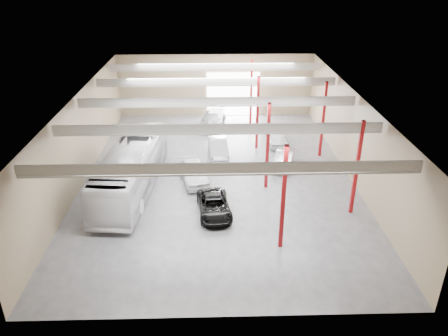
{
  "coord_description": "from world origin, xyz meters",
  "views": [
    {
      "loc": [
        -0.43,
        -32.81,
        16.6
      ],
      "look_at": [
        0.42,
        -2.99,
        2.2
      ],
      "focal_mm": 35.0,
      "sensor_mm": 36.0,
      "label": 1
    }
  ],
  "objects_px": {
    "black_sedan": "(214,206)",
    "car_row_a": "(194,172)",
    "car_right_near": "(284,159)",
    "coach_bus": "(132,169)",
    "car_row_b": "(218,147)",
    "car_right_far": "(277,137)",
    "car_row_c": "(212,120)"
  },
  "relations": [
    {
      "from": "coach_bus",
      "to": "black_sedan",
      "type": "distance_m",
      "value": 7.51
    },
    {
      "from": "car_row_a",
      "to": "car_right_near",
      "type": "bearing_deg",
      "value": 4.9
    },
    {
      "from": "car_row_b",
      "to": "car_right_near",
      "type": "distance_m",
      "value": 6.32
    },
    {
      "from": "car_right_far",
      "to": "car_right_near",
      "type": "bearing_deg",
      "value": -92.6
    },
    {
      "from": "coach_bus",
      "to": "car_row_b",
      "type": "distance_m",
      "value": 9.54
    },
    {
      "from": "car_row_a",
      "to": "car_row_c",
      "type": "distance_m",
      "value": 12.9
    },
    {
      "from": "car_right_near",
      "to": "car_row_a",
      "type": "bearing_deg",
      "value": -145.13
    },
    {
      "from": "car_row_a",
      "to": "car_row_c",
      "type": "bearing_deg",
      "value": 70.02
    },
    {
      "from": "car_row_a",
      "to": "car_right_near",
      "type": "height_order",
      "value": "car_row_a"
    },
    {
      "from": "black_sedan",
      "to": "car_row_a",
      "type": "distance_m",
      "value": 5.45
    },
    {
      "from": "black_sedan",
      "to": "coach_bus",
      "type": "bearing_deg",
      "value": 142.86
    },
    {
      "from": "car_row_a",
      "to": "car_row_b",
      "type": "height_order",
      "value": "car_row_a"
    },
    {
      "from": "black_sedan",
      "to": "car_right_far",
      "type": "height_order",
      "value": "car_right_far"
    },
    {
      "from": "black_sedan",
      "to": "car_right_near",
      "type": "bearing_deg",
      "value": 45.14
    },
    {
      "from": "black_sedan",
      "to": "car_row_a",
      "type": "height_order",
      "value": "car_row_a"
    },
    {
      "from": "car_row_c",
      "to": "car_row_a",
      "type": "bearing_deg",
      "value": -84.55
    },
    {
      "from": "car_row_c",
      "to": "car_right_far",
      "type": "xyz_separation_m",
      "value": [
        6.31,
        -5.05,
        -0.06
      ]
    },
    {
      "from": "car_right_near",
      "to": "black_sedan",
      "type": "bearing_deg",
      "value": -111.65
    },
    {
      "from": "black_sedan",
      "to": "car_right_near",
      "type": "distance_m",
      "value": 9.88
    },
    {
      "from": "car_right_near",
      "to": "car_right_far",
      "type": "height_order",
      "value": "car_right_far"
    },
    {
      "from": "coach_bus",
      "to": "car_right_far",
      "type": "height_order",
      "value": "coach_bus"
    },
    {
      "from": "coach_bus",
      "to": "car_row_c",
      "type": "distance_m",
      "value": 15.56
    },
    {
      "from": "car_right_near",
      "to": "car_right_far",
      "type": "distance_m",
      "value": 5.24
    },
    {
      "from": "black_sedan",
      "to": "car_row_c",
      "type": "xyz_separation_m",
      "value": [
        -0.06,
        18.0,
        0.15
      ]
    },
    {
      "from": "coach_bus",
      "to": "car_row_a",
      "type": "bearing_deg",
      "value": 21.58
    },
    {
      "from": "car_row_c",
      "to": "coach_bus",
      "type": "bearing_deg",
      "value": -101.51
    },
    {
      "from": "car_row_b",
      "to": "car_right_far",
      "type": "xyz_separation_m",
      "value": [
        5.8,
        2.55,
        -0.01
      ]
    },
    {
      "from": "coach_bus",
      "to": "car_right_far",
      "type": "bearing_deg",
      "value": 41.13
    },
    {
      "from": "coach_bus",
      "to": "car_right_near",
      "type": "relative_size",
      "value": 3.14
    },
    {
      "from": "black_sedan",
      "to": "car_row_a",
      "type": "bearing_deg",
      "value": 101.16
    },
    {
      "from": "black_sedan",
      "to": "car_row_b",
      "type": "distance_m",
      "value": 10.41
    },
    {
      "from": "car_row_b",
      "to": "car_row_c",
      "type": "height_order",
      "value": "car_row_c"
    }
  ]
}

